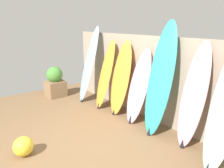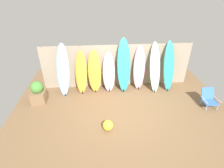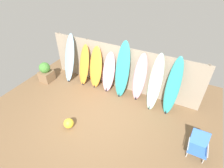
# 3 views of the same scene
# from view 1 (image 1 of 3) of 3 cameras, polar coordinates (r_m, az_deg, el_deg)

# --- Properties ---
(ground) EXTENTS (7.68, 7.68, 0.00)m
(ground) POSITION_cam_1_polar(r_m,az_deg,el_deg) (3.70, -9.27, -18.20)
(ground) COLOR brown
(fence_back) EXTENTS (6.08, 0.11, 1.80)m
(fence_back) POSITION_cam_1_polar(r_m,az_deg,el_deg) (4.53, 13.01, 0.57)
(fence_back) COLOR gray
(fence_back) RESTS_ON ground
(surfboard_skyblue_0) EXTENTS (0.54, 0.67, 1.98)m
(surfboard_skyblue_0) POSITION_cam_1_polar(r_m,az_deg,el_deg) (5.81, -6.04, 5.04)
(surfboard_skyblue_0) COLOR #8CB7D6
(surfboard_skyblue_0) RESTS_ON ground
(surfboard_orange_1) EXTENTS (0.50, 0.55, 1.67)m
(surfboard_orange_1) POSITION_cam_1_polar(r_m,az_deg,el_deg) (5.32, -1.78, 2.31)
(surfboard_orange_1) COLOR orange
(surfboard_orange_1) RESTS_ON ground
(surfboard_orange_2) EXTENTS (0.55, 0.49, 1.69)m
(surfboard_orange_2) POSITION_cam_1_polar(r_m,az_deg,el_deg) (4.94, 2.27, 1.49)
(surfboard_orange_2) COLOR orange
(surfboard_orange_2) RESTS_ON ground
(surfboard_pink_3) EXTENTS (0.50, 0.50, 1.56)m
(surfboard_pink_3) POSITION_cam_1_polar(r_m,az_deg,el_deg) (4.56, 6.91, -0.82)
(surfboard_pink_3) COLOR pink
(surfboard_pink_3) RESTS_ON ground
(surfboard_teal_4) EXTENTS (0.55, 0.57, 2.12)m
(surfboard_teal_4) POSITION_cam_1_polar(r_m,az_deg,el_deg) (4.08, 12.49, 1.16)
(surfboard_teal_4) COLOR teal
(surfboard_teal_4) RESTS_ON ground
(surfboard_pink_5) EXTENTS (0.51, 0.48, 1.79)m
(surfboard_pink_5) POSITION_cam_1_polar(r_m,az_deg,el_deg) (3.83, 20.47, -3.04)
(surfboard_pink_5) COLOR pink
(surfboard_pink_5) RESTS_ON ground
(planter_box) EXTENTS (0.50, 0.50, 0.86)m
(planter_box) POSITION_cam_1_polar(r_m,az_deg,el_deg) (6.44, -14.64, 0.42)
(planter_box) COLOR #846647
(planter_box) RESTS_ON ground
(beach_ball) EXTENTS (0.32, 0.32, 0.32)m
(beach_ball) POSITION_cam_1_polar(r_m,az_deg,el_deg) (3.87, -22.16, -14.84)
(beach_ball) COLOR yellow
(beach_ball) RESTS_ON ground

